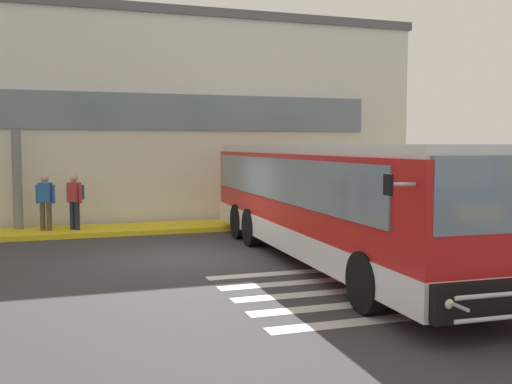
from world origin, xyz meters
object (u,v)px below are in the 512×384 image
Objects in this scene: passenger_near_column at (45,199)px; passenger_by_doorway at (75,198)px; entry_support_column at (17,179)px; bus_main_foreground at (333,204)px.

passenger_near_column is 0.85m from passenger_by_doorway.
entry_support_column reaches higher than bus_main_foreground.
entry_support_column is 1.80× the size of passenger_near_column.
passenger_near_column is at bearing -39.52° from entry_support_column.
passenger_near_column is at bearing 173.51° from passenger_by_doorway.
passenger_by_doorway is (1.64, -0.76, -0.54)m from entry_support_column.
entry_support_column is 1.80× the size of passenger_by_doorway.
entry_support_column reaches higher than passenger_near_column.
bus_main_foreground is 7.31× the size of passenger_by_doorway.
bus_main_foreground is at bearing -45.25° from passenger_near_column.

